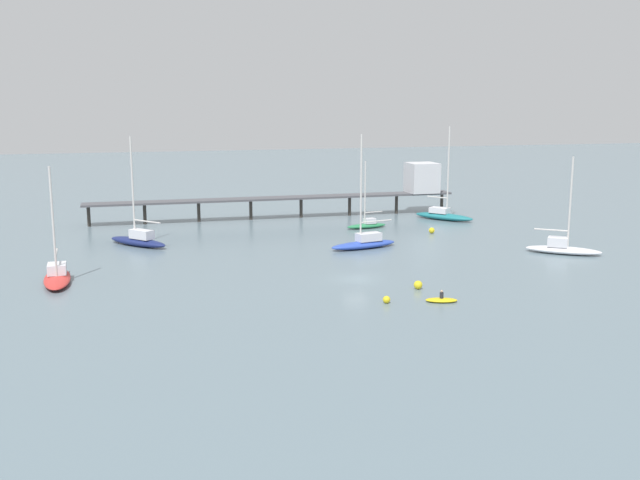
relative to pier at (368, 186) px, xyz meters
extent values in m
plane|color=slate|center=(-15.32, -40.89, -4.79)|extent=(400.00, 400.00, 0.00)
cube|color=#4C4C51|center=(-15.32, 0.05, -1.55)|extent=(58.64, 3.55, 0.30)
cylinder|color=#38332D|center=(-43.63, 0.16, -3.24)|extent=(0.50, 0.50, 3.09)
cylinder|color=#38332D|center=(-35.54, 0.13, -3.24)|extent=(0.50, 0.50, 3.09)
cylinder|color=#38332D|center=(-27.45, 0.10, -3.24)|extent=(0.50, 0.50, 3.09)
cylinder|color=#38332D|center=(-19.36, 0.07, -3.24)|extent=(0.50, 0.50, 3.09)
cylinder|color=#38332D|center=(-11.27, 0.04, -3.24)|extent=(0.50, 0.50, 3.09)
cylinder|color=#38332D|center=(-3.18, 0.01, -3.24)|extent=(0.50, 0.50, 3.09)
cylinder|color=#38332D|center=(4.91, -0.02, -3.24)|extent=(0.50, 0.50, 3.09)
cylinder|color=#38332D|center=(13.00, -0.05, -3.24)|extent=(0.50, 0.50, 3.09)
cube|color=silver|center=(9.31, -0.03, 1.04)|extent=(4.70, 4.70, 4.87)
ellipsoid|color=#1E727A|center=(9.80, -8.00, -4.27)|extent=(8.06, 9.30, 1.03)
cube|color=silver|center=(9.31, -7.38, -3.34)|extent=(3.23, 3.43, 0.85)
cylinder|color=silver|center=(10.10, -8.38, 2.98)|extent=(0.24, 0.24, 13.48)
cylinder|color=silver|center=(9.03, -7.01, -1.34)|extent=(2.29, 2.85, 0.19)
ellipsoid|color=navy|center=(-36.97, -16.71, -4.28)|extent=(8.02, 8.70, 1.01)
cube|color=silver|center=(-36.46, -17.29, -3.20)|extent=(3.26, 3.41, 1.15)
cylinder|color=silver|center=(-37.30, -16.34, 2.70)|extent=(0.24, 0.24, 12.94)
cylinder|color=silver|center=(-35.75, -18.10, -1.44)|extent=(3.23, 3.63, 0.19)
ellipsoid|color=#287F4C|center=(-4.33, -12.02, -4.45)|extent=(6.41, 2.60, 0.67)
cube|color=silver|center=(-3.84, -11.94, -3.73)|extent=(1.75, 1.41, 0.77)
cylinder|color=silver|center=(-4.64, -12.06, 0.45)|extent=(0.19, 0.19, 9.13)
cylinder|color=silver|center=(-3.23, -11.85, -2.47)|extent=(2.85, 0.57, 0.16)
ellipsoid|color=#2D4CB7|center=(-9.42, -25.86, -4.33)|extent=(9.46, 4.27, 0.91)
cube|color=silver|center=(-8.70, -25.70, -3.37)|extent=(3.39, 2.25, 1.02)
cylinder|color=silver|center=(-9.87, -25.96, 2.84)|extent=(0.23, 0.23, 13.43)
cylinder|color=silver|center=(-7.63, -25.45, -1.46)|extent=(4.51, 1.19, 0.18)
ellipsoid|color=white|center=(13.13, -35.32, -4.35)|extent=(8.69, 7.41, 0.87)
cube|color=silver|center=(12.56, -34.89, -3.35)|extent=(2.93, 2.83, 1.12)
cylinder|color=silver|center=(13.49, -35.59, 1.57)|extent=(0.23, 0.23, 10.96)
cylinder|color=silver|center=(11.88, -34.39, -1.94)|extent=(3.31, 2.54, 0.18)
ellipsoid|color=red|center=(-45.42, -34.43, -4.38)|extent=(2.99, 9.23, 0.81)
cube|color=silver|center=(-45.45, -33.70, -3.45)|extent=(1.93, 2.51, 1.04)
cylinder|color=silver|center=(-45.40, -34.89, 1.63)|extent=(0.23, 0.23, 11.21)
cylinder|color=silver|center=(-45.48, -32.80, -1.96)|extent=(0.35, 4.19, 0.18)
ellipsoid|color=yellow|center=(-10.28, -51.34, -4.61)|extent=(3.22, 2.14, 0.35)
cylinder|color=#26262D|center=(-10.28, -51.34, -4.16)|extent=(0.45, 0.45, 0.55)
sphere|color=tan|center=(-10.28, -51.34, -3.77)|extent=(0.24, 0.24, 0.24)
sphere|color=yellow|center=(-15.38, -50.43, -4.44)|extent=(0.69, 0.69, 0.69)
sphere|color=yellow|center=(3.21, -18.33, -4.38)|extent=(0.82, 0.82, 0.82)
sphere|color=yellow|center=(-10.58, -46.43, -4.36)|extent=(0.86, 0.86, 0.86)
camera|label=1|loc=(-38.23, -111.53, 13.74)|focal=40.86mm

